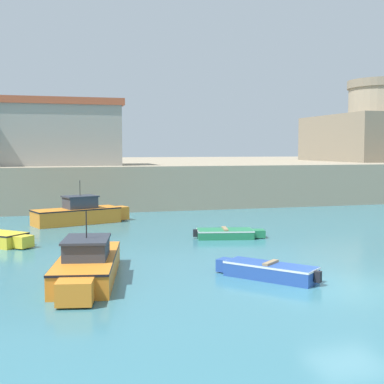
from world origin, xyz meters
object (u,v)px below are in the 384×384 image
object	(u,v)px
dinghy_green_0	(227,233)
fortress	(383,132)
motorboat_orange_5	(87,264)
dinghy_blue_7	(268,270)
harbor_shed_near_wharf	(59,132)
motorboat_orange_6	(79,213)

from	to	relation	value
dinghy_green_0	fortress	distance (m)	33.74
motorboat_orange_5	dinghy_blue_7	distance (m)	6.11
harbor_shed_near_wharf	dinghy_green_0	bearing A→B (deg)	-65.51
dinghy_green_0	motorboat_orange_5	size ratio (longest dim) A/B	0.55
motorboat_orange_6	dinghy_blue_7	xyz separation A→B (m)	(5.27, -15.34, -0.32)
dinghy_blue_7	fortress	xyz separation A→B (m)	(25.96, 30.62, 5.77)
dinghy_blue_7	harbor_shed_near_wharf	size ratio (longest dim) A/B	0.36
dinghy_green_0	fortress	world-z (taller)	fortress
dinghy_green_0	dinghy_blue_7	world-z (taller)	dinghy_blue_7
dinghy_green_0	motorboat_orange_6	distance (m)	9.80
motorboat_orange_5	harbor_shed_near_wharf	distance (m)	23.68
motorboat_orange_6	motorboat_orange_5	bearing A→B (deg)	-92.73
dinghy_blue_7	motorboat_orange_5	bearing A→B (deg)	166.12
harbor_shed_near_wharf	motorboat_orange_5	bearing A→B (deg)	-89.73
motorboat_orange_5	motorboat_orange_6	bearing A→B (deg)	87.27
motorboat_orange_5	fortress	world-z (taller)	fortress
dinghy_blue_7	harbor_shed_near_wharf	bearing A→B (deg)	103.79
motorboat_orange_5	dinghy_blue_7	xyz separation A→B (m)	(5.93, -1.47, -0.24)
dinghy_green_0	harbor_shed_near_wharf	xyz separation A→B (m)	(-7.47, 16.40, 5.37)
dinghy_blue_7	fortress	distance (m)	40.56
motorboat_orange_6	dinghy_blue_7	world-z (taller)	motorboat_orange_6
motorboat_orange_5	dinghy_blue_7	world-z (taller)	motorboat_orange_5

